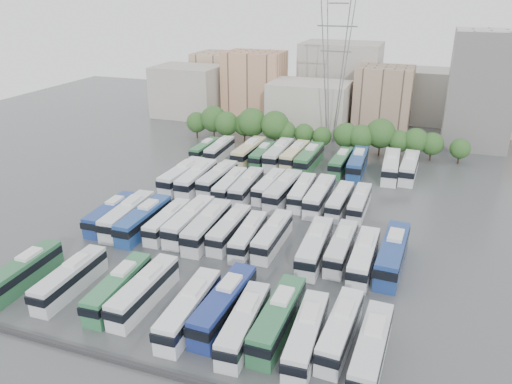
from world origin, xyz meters
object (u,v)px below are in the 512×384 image
(bus_r0_s13, at_px, (371,349))
(bus_r2_s4, at_px, (230,185))
(bus_r0_s10, at_px, (278,318))
(bus_r1_s10, at_px, (315,246))
(bus_r2_s10, at_px, (340,200))
(bus_r3_s7, at_px, (309,158))
(bus_r3_s13, at_px, (409,167))
(bus_r0_s4, at_px, (119,287))
(bus_r2_s3, at_px, (218,178))
(bus_r3_s4, at_px, (263,155))
(bus_r1_s0, at_px, (111,213))
(bus_r1_s8, at_px, (273,235))
(bus_r0_s0, at_px, (23,272))
(bus_r1_s12, at_px, (364,257))
(bus_r3_s10, at_px, (358,163))
(bus_r2_s1, at_px, (182,176))
(bus_r1_s2, at_px, (144,219))
(bus_r1_s7, at_px, (248,236))
(bus_r3_s12, at_px, (391,166))
(bus_r1_s1, at_px, (128,215))
(bus_r2_s11, at_px, (359,202))
(bus_r0_s7, at_px, (189,308))
(bus_r1_s3, at_px, (168,221))
(bus_r0_s12, at_px, (340,329))
(bus_r0_s8, at_px, (224,304))
(electricity_pylon, at_px, (335,62))
(bus_r1_s6, at_px, (230,229))
(bus_r3_s6, at_px, (295,155))
(bus_r2_s8, at_px, (302,192))
(bus_r2_s2, at_px, (197,178))
(bus_r2_s6, at_px, (269,186))
(bus_r1_s13, at_px, (393,254))
(bus_r2_s9, at_px, (320,195))
(bus_r1_s4, at_px, (190,220))
(bus_r2_s5, at_px, (247,186))
(apartment_tower, at_px, (481,90))
(bus_r0_s9, at_px, (244,323))
(bus_r3_s0, at_px, (205,149))
(bus_r1_s5, at_px, (207,226))
(bus_r0_s11, at_px, (306,335))
(bus_r0_s2, at_px, (70,278))
(bus_r3_s5, at_px, (279,154))
(bus_r2_s7, at_px, (283,190))

(bus_r0_s13, distance_m, bus_r2_s4, 46.37)
(bus_r0_s10, height_order, bus_r1_s10, bus_r1_s10)
(bus_r2_s10, relative_size, bus_r3_s7, 0.86)
(bus_r3_s13, bearing_deg, bus_r0_s4, -116.78)
(bus_r2_s3, height_order, bus_r3_s4, bus_r2_s3)
(bus_r1_s0, bearing_deg, bus_r1_s8, 1.29)
(bus_r0_s0, height_order, bus_r2_s4, bus_r0_s0)
(bus_r1_s12, relative_size, bus_r3_s10, 0.92)
(bus_r2_s1, bearing_deg, bus_r0_s0, -93.23)
(bus_r1_s2, bearing_deg, bus_r1_s7, 1.87)
(bus_r1_s0, bearing_deg, bus_r3_s12, 41.22)
(bus_r1_s1, height_order, bus_r2_s4, bus_r1_s1)
(bus_r1_s2, distance_m, bus_r2_s11, 34.87)
(bus_r0_s7, xyz_separation_m, bus_r1_s3, (-13.22, 19.08, -0.15))
(bus_r0_s12, relative_size, bus_r1_s3, 1.03)
(bus_r1_s7, xyz_separation_m, bus_r2_s11, (13.13, 17.35, -0.02))
(bus_r0_s10, relative_size, bus_r0_s13, 1.03)
(bus_r0_s8, bearing_deg, electricity_pylon, 94.30)
(bus_r0_s13, distance_m, bus_r1_s0, 46.50)
(bus_r1_s6, relative_size, bus_r1_s7, 1.02)
(bus_r2_s4, bearing_deg, bus_r3_s6, 69.94)
(bus_r0_s4, relative_size, bus_r2_s8, 1.02)
(bus_r2_s2, height_order, bus_r2_s6, bus_r2_s2)
(bus_r1_s8, bearing_deg, bus_r0_s12, -53.00)
(bus_r1_s1, xyz_separation_m, bus_r2_s10, (29.86, 17.22, -0.23))
(bus_r1_s13, xyz_separation_m, bus_r2_s2, (-36.70, 16.63, -0.05))
(bus_r2_s9, distance_m, bus_r3_s6, 21.75)
(bus_r1_s0, bearing_deg, bus_r1_s7, -1.24)
(bus_r1_s4, height_order, bus_r1_s7, bus_r1_s4)
(bus_r0_s0, relative_size, bus_r2_s5, 0.97)
(bus_r0_s13, height_order, bus_r3_s13, bus_r3_s13)
(apartment_tower, height_order, bus_r0_s9, apartment_tower)
(bus_r0_s8, relative_size, bus_r3_s0, 1.21)
(bus_r0_s0, bearing_deg, bus_r1_s8, 35.78)
(bus_r1_s5, relative_size, bus_r1_s12, 1.07)
(bus_r2_s6, bearing_deg, bus_r2_s11, -4.92)
(bus_r0_s11, height_order, bus_r3_s0, bus_r0_s11)
(bus_r1_s2, bearing_deg, bus_r0_s10, -32.16)
(bus_r0_s7, relative_size, bus_r0_s11, 1.04)
(bus_r0_s13, relative_size, bus_r1_s7, 1.06)
(bus_r0_s10, relative_size, bus_r1_s7, 1.10)
(apartment_tower, bearing_deg, bus_r0_s10, -105.56)
(bus_r3_s10, bearing_deg, bus_r0_s11, -88.13)
(bus_r2_s5, relative_size, bus_r3_s6, 0.96)
(bus_r0_s9, distance_m, bus_r2_s3, 42.92)
(bus_r2_s5, distance_m, bus_r3_s13, 33.17)
(bus_r0_s2, distance_m, bus_r2_s9, 42.17)
(bus_r1_s0, distance_m, bus_r3_s5, 40.04)
(bus_r1_s0, xyz_separation_m, bus_r1_s2, (6.23, -0.37, 0.16))
(bus_r2_s5, relative_size, bus_r2_s7, 0.95)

